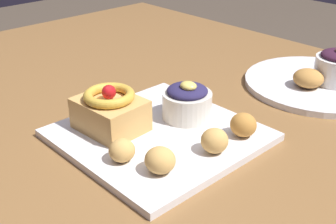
{
  "coord_description": "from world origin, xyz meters",
  "views": [
    {
      "loc": [
        0.49,
        -0.49,
        1.08
      ],
      "look_at": [
        0.04,
        -0.07,
        0.77
      ],
      "focal_mm": 47.1,
      "sensor_mm": 36.0,
      "label": 1
    }
  ],
  "objects_px": {
    "fritter_middle": "(215,141)",
    "back_pastry": "(308,78)",
    "front_plate": "(159,135)",
    "fritter_front": "(160,160)",
    "berry_ramekin": "(187,102)",
    "cake_slice": "(110,111)",
    "fritter_extra": "(122,150)",
    "back_plate": "(318,84)",
    "fritter_back": "(245,124)"
  },
  "relations": [
    {
      "from": "fritter_front",
      "to": "fritter_back",
      "type": "bearing_deg",
      "value": 84.74
    },
    {
      "from": "fritter_middle",
      "to": "fritter_back",
      "type": "distance_m",
      "value": 0.07
    },
    {
      "from": "front_plate",
      "to": "berry_ramekin",
      "type": "height_order",
      "value": "berry_ramekin"
    },
    {
      "from": "berry_ramekin",
      "to": "fritter_extra",
      "type": "distance_m",
      "value": 0.16
    },
    {
      "from": "berry_ramekin",
      "to": "fritter_front",
      "type": "height_order",
      "value": "berry_ramekin"
    },
    {
      "from": "front_plate",
      "to": "back_pastry",
      "type": "relative_size",
      "value": 4.82
    },
    {
      "from": "back_plate",
      "to": "fritter_front",
      "type": "bearing_deg",
      "value": -87.61
    },
    {
      "from": "fritter_extra",
      "to": "cake_slice",
      "type": "bearing_deg",
      "value": 152.79
    },
    {
      "from": "cake_slice",
      "to": "fritter_extra",
      "type": "bearing_deg",
      "value": -27.21
    },
    {
      "from": "front_plate",
      "to": "berry_ramekin",
      "type": "bearing_deg",
      "value": 93.84
    },
    {
      "from": "fritter_front",
      "to": "fritter_back",
      "type": "distance_m",
      "value": 0.16
    },
    {
      "from": "fritter_extra",
      "to": "fritter_front",
      "type": "bearing_deg",
      "value": 19.7
    },
    {
      "from": "fritter_back",
      "to": "back_plate",
      "type": "distance_m",
      "value": 0.29
    },
    {
      "from": "front_plate",
      "to": "cake_slice",
      "type": "distance_m",
      "value": 0.09
    },
    {
      "from": "cake_slice",
      "to": "fritter_middle",
      "type": "bearing_deg",
      "value": 23.03
    },
    {
      "from": "back_plate",
      "to": "cake_slice",
      "type": "bearing_deg",
      "value": -106.45
    },
    {
      "from": "front_plate",
      "to": "fritter_front",
      "type": "relative_size",
      "value": 6.5
    },
    {
      "from": "back_pastry",
      "to": "fritter_middle",
      "type": "bearing_deg",
      "value": -83.65
    },
    {
      "from": "back_plate",
      "to": "back_pastry",
      "type": "distance_m",
      "value": 0.05
    },
    {
      "from": "cake_slice",
      "to": "back_plate",
      "type": "relative_size",
      "value": 0.37
    },
    {
      "from": "cake_slice",
      "to": "fritter_back",
      "type": "bearing_deg",
      "value": 41.28
    },
    {
      "from": "back_pastry",
      "to": "back_plate",
      "type": "bearing_deg",
      "value": 90.24
    },
    {
      "from": "berry_ramekin",
      "to": "fritter_extra",
      "type": "relative_size",
      "value": 2.18
    },
    {
      "from": "front_plate",
      "to": "back_plate",
      "type": "bearing_deg",
      "value": 80.19
    },
    {
      "from": "fritter_back",
      "to": "fritter_extra",
      "type": "xyz_separation_m",
      "value": [
        -0.07,
        -0.18,
        -0.0
      ]
    },
    {
      "from": "fritter_front",
      "to": "back_pastry",
      "type": "height_order",
      "value": "same"
    },
    {
      "from": "fritter_front",
      "to": "fritter_extra",
      "type": "bearing_deg",
      "value": -160.3
    },
    {
      "from": "cake_slice",
      "to": "fritter_front",
      "type": "height_order",
      "value": "cake_slice"
    },
    {
      "from": "fritter_front",
      "to": "fritter_back",
      "type": "height_order",
      "value": "fritter_back"
    },
    {
      "from": "front_plate",
      "to": "back_plate",
      "type": "xyz_separation_m",
      "value": [
        0.06,
        0.37,
        0.0
      ]
    },
    {
      "from": "berry_ramekin",
      "to": "fritter_back",
      "type": "xyz_separation_m",
      "value": [
        0.1,
        0.02,
        -0.01
      ]
    },
    {
      "from": "front_plate",
      "to": "back_pastry",
      "type": "distance_m",
      "value": 0.34
    },
    {
      "from": "fritter_front",
      "to": "front_plate",
      "type": "bearing_deg",
      "value": 138.95
    },
    {
      "from": "fritter_middle",
      "to": "cake_slice",
      "type": "bearing_deg",
      "value": -156.97
    },
    {
      "from": "berry_ramekin",
      "to": "fritter_extra",
      "type": "bearing_deg",
      "value": -79.17
    },
    {
      "from": "berry_ramekin",
      "to": "back_pastry",
      "type": "xyz_separation_m",
      "value": [
        0.07,
        0.26,
        -0.01
      ]
    },
    {
      "from": "fritter_front",
      "to": "fritter_back",
      "type": "relative_size",
      "value": 1.03
    },
    {
      "from": "cake_slice",
      "to": "back_pastry",
      "type": "distance_m",
      "value": 0.4
    },
    {
      "from": "fritter_back",
      "to": "fritter_extra",
      "type": "distance_m",
      "value": 0.2
    },
    {
      "from": "fritter_middle",
      "to": "front_plate",
      "type": "bearing_deg",
      "value": -169.09
    },
    {
      "from": "fritter_back",
      "to": "fritter_extra",
      "type": "height_order",
      "value": "fritter_back"
    },
    {
      "from": "fritter_middle",
      "to": "fritter_back",
      "type": "relative_size",
      "value": 0.97
    },
    {
      "from": "front_plate",
      "to": "fritter_front",
      "type": "xyz_separation_m",
      "value": [
        0.08,
        -0.07,
        0.02
      ]
    },
    {
      "from": "berry_ramekin",
      "to": "fritter_middle",
      "type": "xyz_separation_m",
      "value": [
        0.1,
        -0.05,
        -0.01
      ]
    },
    {
      "from": "fritter_front",
      "to": "cake_slice",
      "type": "bearing_deg",
      "value": 170.54
    },
    {
      "from": "berry_ramekin",
      "to": "back_plate",
      "type": "distance_m",
      "value": 0.32
    },
    {
      "from": "fritter_front",
      "to": "fritter_extra",
      "type": "xyz_separation_m",
      "value": [
        -0.06,
        -0.02,
        -0.0
      ]
    },
    {
      "from": "cake_slice",
      "to": "back_plate",
      "type": "bearing_deg",
      "value": 73.55
    },
    {
      "from": "berry_ramekin",
      "to": "back_plate",
      "type": "height_order",
      "value": "berry_ramekin"
    },
    {
      "from": "fritter_middle",
      "to": "back_pastry",
      "type": "xyz_separation_m",
      "value": [
        -0.03,
        0.31,
        -0.0
      ]
    }
  ]
}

